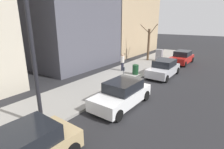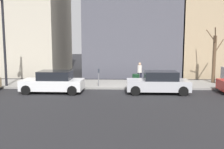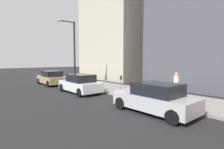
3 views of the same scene
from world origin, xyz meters
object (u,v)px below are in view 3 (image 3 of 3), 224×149
object	(u,v)px
parked_car_white	(80,84)
parking_meter	(121,83)
parked_car_tan	(51,78)
streetlamp	(72,47)
office_tower_right	(124,23)
parked_car_silver	(155,98)
trash_bin	(157,92)
pedestrian_near_meter	(176,83)

from	to	relation	value
parked_car_white	parking_meter	bearing A→B (deg)	-58.33
parked_car_tan	streetlamp	xyz separation A→B (m)	(1.50, -1.99, 3.28)
office_tower_right	parking_meter	bearing A→B (deg)	-135.37
parking_meter	streetlamp	world-z (taller)	streetlamp
parked_car_silver	trash_bin	xyz separation A→B (m)	(2.16, 1.41, -0.14)
parked_car_white	trash_bin	world-z (taller)	parked_car_white
parked_car_white	trash_bin	bearing A→B (deg)	-67.95
parking_meter	pedestrian_near_meter	xyz separation A→B (m)	(2.14, -3.25, 0.11)
parked_car_silver	parking_meter	world-z (taller)	parked_car_silver
parked_car_white	pedestrian_near_meter	xyz separation A→B (m)	(3.89, -6.25, 0.35)
parked_car_silver	parking_meter	xyz separation A→B (m)	(1.71, 4.25, 0.24)
streetlamp	parking_meter	bearing A→B (deg)	-88.67
parked_car_tan	parked_car_white	bearing A→B (deg)	-89.13
trash_bin	pedestrian_near_meter	bearing A→B (deg)	-13.69
streetlamp	parked_car_white	bearing A→B (deg)	-110.72
parked_car_silver	parked_car_tan	size ratio (longest dim) A/B	0.99
parked_car_silver	pedestrian_near_meter	world-z (taller)	pedestrian_near_meter
parking_meter	streetlamp	size ratio (longest dim) A/B	0.21
parked_car_white	parking_meter	xyz separation A→B (m)	(1.75, -3.00, 0.24)
streetlamp	pedestrian_near_meter	distance (m)	11.08
parked_car_tan	office_tower_right	xyz separation A→B (m)	(11.65, 0.68, 7.54)
parked_car_tan	parking_meter	bearing A→B (deg)	-78.06
pedestrian_near_meter	parked_car_silver	bearing A→B (deg)	95.49
parked_car_white	parking_meter	distance (m)	3.48
parking_meter	pedestrian_near_meter	size ratio (longest dim) A/B	0.81
parked_car_tan	streetlamp	size ratio (longest dim) A/B	0.65
parked_car_white	office_tower_right	world-z (taller)	office_tower_right
trash_bin	parking_meter	bearing A→B (deg)	99.00
parked_car_silver	parked_car_white	size ratio (longest dim) A/B	0.99
streetlamp	pedestrian_near_meter	xyz separation A→B (m)	(2.31, -10.43, -2.93)
trash_bin	office_tower_right	bearing A→B (deg)	53.10
trash_bin	pedestrian_near_meter	distance (m)	1.81
parked_car_silver	office_tower_right	size ratio (longest dim) A/B	0.25
parked_car_white	parked_car_tan	size ratio (longest dim) A/B	1.00
parked_car_silver	parked_car_white	xyz separation A→B (m)	(-0.04, 7.25, 0.00)
parked_car_silver	office_tower_right	distance (m)	19.81
trash_bin	pedestrian_near_meter	xyz separation A→B (m)	(1.69, -0.41, 0.49)
parking_meter	trash_bin	xyz separation A→B (m)	(0.45, -2.84, -0.38)
parked_car_silver	trash_bin	size ratio (longest dim) A/B	4.68
parked_car_silver	parking_meter	distance (m)	4.59
parked_car_silver	pedestrian_near_meter	xyz separation A→B (m)	(3.85, 1.00, 0.35)
parked_car_silver	parking_meter	size ratio (longest dim) A/B	3.12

